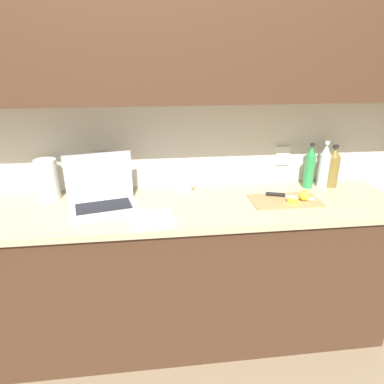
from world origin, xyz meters
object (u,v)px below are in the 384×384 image
at_px(laptop, 102,195).
at_px(lemon_half_cut, 292,200).
at_px(bottle_green_soda, 310,167).
at_px(bottle_water_clear, 333,168).
at_px(measuring_cup, 184,184).
at_px(knife, 281,195).
at_px(cutting_board, 285,201).
at_px(bottle_oil_tall, 324,166).
at_px(lemon_whole_beside, 304,195).
at_px(paper_towel_roll, 47,179).

relative_size(laptop, lemon_half_cut, 6.54).
bearing_deg(bottle_green_soda, laptop, -173.31).
bearing_deg(bottle_green_soda, lemon_half_cut, -129.33).
distance_m(bottle_water_clear, measuring_cup, 0.93).
bearing_deg(knife, laptop, -161.54).
xyz_separation_m(knife, bottle_water_clear, (0.38, 0.15, 0.10)).
distance_m(knife, bottle_green_soda, 0.29).
height_order(laptop, bottle_green_soda, bottle_green_soda).
relative_size(laptop, measuring_cup, 3.41).
bearing_deg(laptop, bottle_green_soda, -5.78).
relative_size(cutting_board, bottle_oil_tall, 1.33).
distance_m(cutting_board, bottle_oil_tall, 0.40).
bearing_deg(bottle_green_soda, bottle_oil_tall, 0.00).
xyz_separation_m(bottle_green_soda, bottle_water_clear, (0.15, 0.00, -0.01)).
height_order(lemon_half_cut, lemon_whole_beside, lemon_whole_beside).
distance_m(measuring_cup, paper_towel_roll, 0.78).
height_order(bottle_oil_tall, paper_towel_roll, bottle_oil_tall).
distance_m(cutting_board, lemon_whole_beside, 0.11).
xyz_separation_m(lemon_half_cut, lemon_whole_beside, (0.07, 0.02, 0.01)).
height_order(bottle_water_clear, paper_towel_roll, bottle_water_clear).
height_order(cutting_board, measuring_cup, measuring_cup).
distance_m(laptop, measuring_cup, 0.49).
relative_size(bottle_water_clear, paper_towel_roll, 1.14).
distance_m(lemon_half_cut, bottle_water_clear, 0.43).
relative_size(lemon_whole_beside, bottle_green_soda, 0.21).
xyz_separation_m(bottle_water_clear, paper_towel_roll, (-1.70, 0.00, -0.01)).
xyz_separation_m(bottle_water_clear, measuring_cup, (-0.93, 0.02, -0.07)).
bearing_deg(laptop, paper_towel_roll, 142.31).
xyz_separation_m(knife, lemon_whole_beside, (0.10, -0.07, 0.02)).
xyz_separation_m(cutting_board, paper_towel_roll, (-1.33, 0.21, 0.11)).
xyz_separation_m(bottle_green_soda, bottle_oil_tall, (0.09, 0.00, 0.00)).
distance_m(lemon_half_cut, lemon_whole_beside, 0.08).
distance_m(bottle_oil_tall, measuring_cup, 0.87).
bearing_deg(laptop, measuring_cup, 6.97).
distance_m(lemon_half_cut, bottle_oil_tall, 0.39).
height_order(cutting_board, bottle_water_clear, bottle_water_clear).
bearing_deg(laptop, lemon_whole_beside, -16.40).
relative_size(bottle_oil_tall, measuring_cup, 2.44).
bearing_deg(paper_towel_roll, measuring_cup, 1.11).
bearing_deg(laptop, cutting_board, -15.75).
bearing_deg(paper_towel_roll, bottle_water_clear, -0.08).
relative_size(cutting_board, measuring_cup, 3.24).
relative_size(measuring_cup, paper_towel_roll, 0.51).
bearing_deg(bottle_water_clear, bottle_oil_tall, 180.00).
height_order(lemon_whole_beside, paper_towel_roll, paper_towel_roll).
xyz_separation_m(knife, measuring_cup, (-0.55, 0.17, 0.03)).
height_order(laptop, knife, laptop).
relative_size(laptop, lemon_whole_beside, 6.71).
height_order(cutting_board, lemon_whole_beside, lemon_whole_beside).
distance_m(cutting_board, bottle_green_soda, 0.33).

